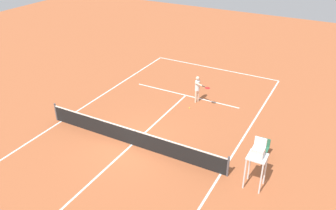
% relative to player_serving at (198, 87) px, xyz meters
% --- Properties ---
extents(ground_plane, '(60.00, 60.00, 0.00)m').
position_rel_player_serving_xyz_m(ground_plane, '(1.05, 5.85, -1.05)').
color(ground_plane, '#AD5933').
extents(court_lines, '(9.83, 23.27, 0.01)m').
position_rel_player_serving_xyz_m(court_lines, '(1.05, 5.85, -1.05)').
color(court_lines, white).
rests_on(court_lines, ground).
extents(tennis_net, '(10.43, 0.10, 1.07)m').
position_rel_player_serving_xyz_m(tennis_net, '(1.05, 5.85, -0.56)').
color(tennis_net, '#4C4C51').
rests_on(tennis_net, ground).
extents(player_serving, '(1.21, 0.91, 1.76)m').
position_rel_player_serving_xyz_m(player_serving, '(0.00, 0.00, 0.00)').
color(player_serving, beige).
rests_on(player_serving, ground).
extents(tennis_ball, '(0.07, 0.07, 0.07)m').
position_rel_player_serving_xyz_m(tennis_ball, '(0.08, 0.96, -1.02)').
color(tennis_ball, '#CCE033').
rests_on(tennis_ball, ground).
extents(umpire_chair, '(0.80, 0.80, 2.41)m').
position_rel_player_serving_xyz_m(umpire_chair, '(-5.34, 5.91, 0.55)').
color(umpire_chair, silver).
rests_on(umpire_chair, ground).
extents(courtside_chair_mid, '(0.44, 0.46, 0.95)m').
position_rel_player_serving_xyz_m(courtside_chair_mid, '(-5.16, 3.59, -0.52)').
color(courtside_chair_mid, '#262626').
rests_on(courtside_chair_mid, ground).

